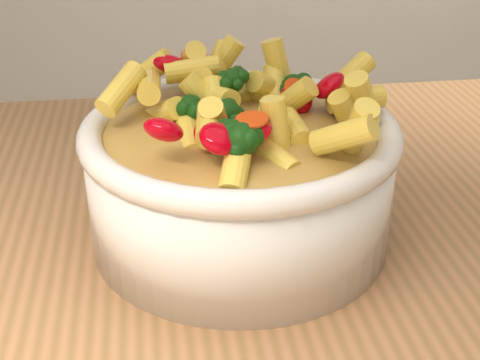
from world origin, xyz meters
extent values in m
cube|color=#A66F47|center=(0.00, 0.00, 0.88)|extent=(1.20, 0.80, 0.04)
cylinder|color=white|center=(-0.08, 0.08, 0.94)|extent=(0.23, 0.23, 0.09)
ellipsoid|color=white|center=(-0.08, 0.08, 0.92)|extent=(0.21, 0.21, 0.03)
torus|color=white|center=(-0.08, 0.08, 0.99)|extent=(0.23, 0.23, 0.02)
ellipsoid|color=gold|center=(-0.08, 0.08, 0.99)|extent=(0.20, 0.20, 0.02)
camera|label=1|loc=(-0.14, -0.37, 1.18)|focal=50.00mm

